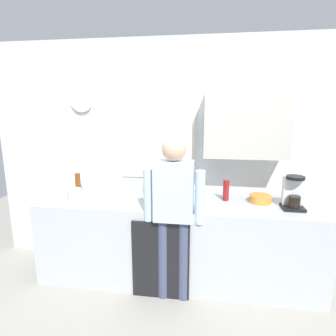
{
  "coord_description": "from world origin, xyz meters",
  "views": [
    {
      "loc": [
        0.29,
        -2.4,
        1.84
      ],
      "look_at": [
        -0.09,
        0.25,
        1.26
      ],
      "focal_mm": 29.32,
      "sensor_mm": 36.0,
      "label": 1
    }
  ],
  "objects_px": {
    "coffee_maker": "(293,194)",
    "dish_soap": "(183,190)",
    "bottle_red_vinegar": "(226,190)",
    "bottle_green_wine": "(152,188)",
    "person_at_sink": "(174,207)",
    "cup_yellow_cup": "(182,202)",
    "bottle_amber_beer": "(78,183)",
    "storage_canister": "(74,197)",
    "bottle_clear_soda": "(150,183)",
    "cup_terracotta_mug": "(173,196)",
    "bottle_olive_oil": "(155,196)",
    "mixing_bowl": "(260,199)",
    "bottle_dark_sauce": "(152,190)"
  },
  "relations": [
    {
      "from": "mixing_bowl",
      "to": "cup_terracotta_mug",
      "type": "bearing_deg",
      "value": -177.39
    },
    {
      "from": "bottle_red_vinegar",
      "to": "cup_yellow_cup",
      "type": "relative_size",
      "value": 2.59
    },
    {
      "from": "bottle_olive_oil",
      "to": "coffee_maker",
      "type": "bearing_deg",
      "value": 8.77
    },
    {
      "from": "bottle_clear_soda",
      "to": "cup_yellow_cup",
      "type": "bearing_deg",
      "value": -38.46
    },
    {
      "from": "coffee_maker",
      "to": "bottle_olive_oil",
      "type": "height_order",
      "value": "coffee_maker"
    },
    {
      "from": "bottle_green_wine",
      "to": "person_at_sink",
      "type": "xyz_separation_m",
      "value": [
        0.26,
        -0.28,
        -0.09
      ]
    },
    {
      "from": "bottle_red_vinegar",
      "to": "cup_terracotta_mug",
      "type": "relative_size",
      "value": 2.39
    },
    {
      "from": "bottle_olive_oil",
      "to": "person_at_sink",
      "type": "distance_m",
      "value": 0.23
    },
    {
      "from": "bottle_green_wine",
      "to": "cup_terracotta_mug",
      "type": "bearing_deg",
      "value": 27.9
    },
    {
      "from": "bottle_olive_oil",
      "to": "bottle_green_wine",
      "type": "bearing_deg",
      "value": 108.22
    },
    {
      "from": "dish_soap",
      "to": "storage_canister",
      "type": "relative_size",
      "value": 1.06
    },
    {
      "from": "coffee_maker",
      "to": "mixing_bowl",
      "type": "xyz_separation_m",
      "value": [
        -0.28,
        0.12,
        -0.11
      ]
    },
    {
      "from": "coffee_maker",
      "to": "dish_soap",
      "type": "relative_size",
      "value": 1.83
    },
    {
      "from": "coffee_maker",
      "to": "person_at_sink",
      "type": "bearing_deg",
      "value": -165.08
    },
    {
      "from": "bottle_clear_soda",
      "to": "dish_soap",
      "type": "distance_m",
      "value": 0.37
    },
    {
      "from": "cup_terracotta_mug",
      "to": "person_at_sink",
      "type": "height_order",
      "value": "person_at_sink"
    },
    {
      "from": "bottle_red_vinegar",
      "to": "person_at_sink",
      "type": "bearing_deg",
      "value": -138.53
    },
    {
      "from": "bottle_clear_soda",
      "to": "bottle_olive_oil",
      "type": "xyz_separation_m",
      "value": [
        0.13,
        -0.41,
        -0.01
      ]
    },
    {
      "from": "bottle_clear_soda",
      "to": "cup_terracotta_mug",
      "type": "xyz_separation_m",
      "value": [
        0.27,
        -0.12,
        -0.09
      ]
    },
    {
      "from": "bottle_olive_oil",
      "to": "bottle_amber_beer",
      "type": "bearing_deg",
      "value": 157.92
    },
    {
      "from": "bottle_clear_soda",
      "to": "storage_canister",
      "type": "height_order",
      "value": "bottle_clear_soda"
    },
    {
      "from": "bottle_dark_sauce",
      "to": "cup_terracotta_mug",
      "type": "distance_m",
      "value": 0.23
    },
    {
      "from": "dish_soap",
      "to": "person_at_sink",
      "type": "height_order",
      "value": "person_at_sink"
    },
    {
      "from": "cup_yellow_cup",
      "to": "mixing_bowl",
      "type": "distance_m",
      "value": 0.83
    },
    {
      "from": "bottle_amber_beer",
      "to": "bottle_clear_soda",
      "type": "bearing_deg",
      "value": 0.71
    },
    {
      "from": "bottle_amber_beer",
      "to": "storage_canister",
      "type": "bearing_deg",
      "value": -68.59
    },
    {
      "from": "bottle_green_wine",
      "to": "mixing_bowl",
      "type": "relative_size",
      "value": 1.36
    },
    {
      "from": "bottle_green_wine",
      "to": "storage_canister",
      "type": "height_order",
      "value": "bottle_green_wine"
    },
    {
      "from": "bottle_green_wine",
      "to": "cup_yellow_cup",
      "type": "xyz_separation_m",
      "value": [
        0.32,
        -0.08,
        -0.11
      ]
    },
    {
      "from": "coffee_maker",
      "to": "cup_terracotta_mug",
      "type": "bearing_deg",
      "value": 176.02
    },
    {
      "from": "bottle_amber_beer",
      "to": "cup_terracotta_mug",
      "type": "xyz_separation_m",
      "value": [
        1.12,
        -0.11,
        -0.07
      ]
    },
    {
      "from": "storage_canister",
      "to": "person_at_sink",
      "type": "distance_m",
      "value": 1.02
    },
    {
      "from": "bottle_amber_beer",
      "to": "storage_canister",
      "type": "relative_size",
      "value": 1.35
    },
    {
      "from": "bottle_red_vinegar",
      "to": "bottle_green_wine",
      "type": "distance_m",
      "value": 0.78
    },
    {
      "from": "dish_soap",
      "to": "storage_canister",
      "type": "height_order",
      "value": "dish_soap"
    },
    {
      "from": "bottle_dark_sauce",
      "to": "bottle_amber_beer",
      "type": "distance_m",
      "value": 0.91
    },
    {
      "from": "bottle_clear_soda",
      "to": "person_at_sink",
      "type": "distance_m",
      "value": 0.61
    },
    {
      "from": "mixing_bowl",
      "to": "dish_soap",
      "type": "height_order",
      "value": "dish_soap"
    },
    {
      "from": "coffee_maker",
      "to": "bottle_red_vinegar",
      "type": "bearing_deg",
      "value": 167.22
    },
    {
      "from": "bottle_clear_soda",
      "to": "mixing_bowl",
      "type": "relative_size",
      "value": 1.27
    },
    {
      "from": "bottle_olive_oil",
      "to": "bottle_amber_beer",
      "type": "xyz_separation_m",
      "value": [
        -0.99,
        0.4,
        -0.01
      ]
    },
    {
      "from": "cup_terracotta_mug",
      "to": "storage_canister",
      "type": "distance_m",
      "value": 1.01
    },
    {
      "from": "bottle_dark_sauce",
      "to": "bottle_olive_oil",
      "type": "height_order",
      "value": "bottle_olive_oil"
    },
    {
      "from": "bottle_red_vinegar",
      "to": "storage_canister",
      "type": "relative_size",
      "value": 1.29
    },
    {
      "from": "bottle_green_wine",
      "to": "cup_terracotta_mug",
      "type": "relative_size",
      "value": 3.26
    },
    {
      "from": "cup_terracotta_mug",
      "to": "mixing_bowl",
      "type": "height_order",
      "value": "cup_terracotta_mug"
    },
    {
      "from": "bottle_olive_oil",
      "to": "storage_canister",
      "type": "xyz_separation_m",
      "value": [
        -0.82,
        -0.02,
        -0.04
      ]
    },
    {
      "from": "bottle_red_vinegar",
      "to": "dish_soap",
      "type": "relative_size",
      "value": 1.22
    },
    {
      "from": "bottle_amber_beer",
      "to": "cup_yellow_cup",
      "type": "height_order",
      "value": "bottle_amber_beer"
    },
    {
      "from": "cup_yellow_cup",
      "to": "person_at_sink",
      "type": "relative_size",
      "value": 0.05
    }
  ]
}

